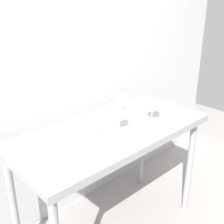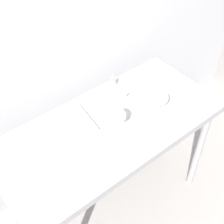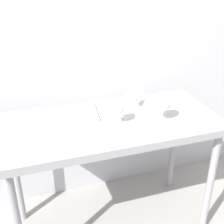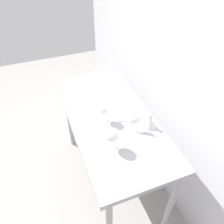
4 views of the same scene
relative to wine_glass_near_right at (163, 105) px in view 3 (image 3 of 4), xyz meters
The scene contains 10 objects.
ground_plane 1.06m from the wine_glass_near_right, 161.15° to the left, with size 6.00×6.00×0.00m, color gray.
back_wall 0.73m from the wine_glass_near_right, 117.16° to the left, with size 3.80×0.04×2.60m, color #B5B5BA.
steel_counter 0.39m from the wine_glass_near_right, 162.18° to the left, with size 1.40×0.65×0.90m.
wine_glass_near_right is the anchor object (origin of this frame).
wine_glass_far_right 0.23m from the wine_glass_near_right, 114.22° to the left, with size 0.10×0.10×0.17m.
wine_glass_near_center 0.29m from the wine_glass_near_right, behind, with size 0.08×0.08×0.15m.
open_notebook 0.44m from the wine_glass_near_right, 146.64° to the left, with size 0.33×0.28×0.01m.
tasting_sheet_upper 0.74m from the wine_glass_near_right, 162.40° to the left, with size 0.20×0.25×0.00m, color white.
tasting_sheet_lower 0.31m from the wine_glass_near_right, 68.14° to the left, with size 0.19×0.24×0.00m, color white.
decanter_funnel 0.36m from the wine_glass_near_right, 104.44° to the left, with size 0.12×0.12×0.13m.
Camera 3 is at (-0.50, -1.56, 1.77)m, focal length 46.85 mm.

